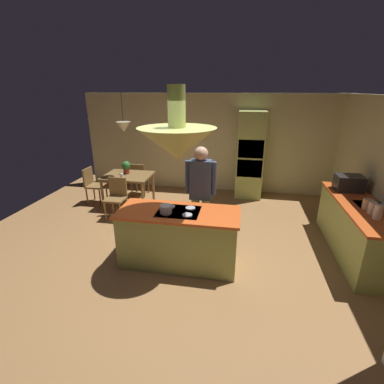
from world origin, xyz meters
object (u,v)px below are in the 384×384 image
object	(u,v)px
cooking_pot_on_cooktop	(166,209)
person_at_island	(201,190)
kitchen_island	(179,237)
canister_flour	(378,212)
dining_table	(128,179)
chair_at_corner	(93,183)
oven_tower	(250,156)
chair_facing_island	(117,195)
canister_tea	(367,204)
canister_sugar	(372,208)
cup_on_table	(122,176)
potted_plant_on_table	(126,167)
chair_by_back_wall	(138,177)
microwave_on_counter	(349,183)

from	to	relation	value
cooking_pot_on_cooktop	person_at_island	bearing A→B (deg)	63.39
kitchen_island	canister_flour	bearing A→B (deg)	4.92
dining_table	person_at_island	xyz separation A→B (m)	(1.94, -1.44, 0.36)
chair_at_corner	oven_tower	bearing A→B (deg)	-72.92
kitchen_island	chair_facing_island	bearing A→B (deg)	139.73
cooking_pot_on_cooktop	chair_at_corner	bearing A→B (deg)	137.81
canister_tea	canister_sugar	bearing A→B (deg)	-90.00
cup_on_table	canister_flour	distance (m)	4.87
person_at_island	chair_facing_island	distance (m)	2.15
oven_tower	canister_flour	bearing A→B (deg)	-59.88
kitchen_island	potted_plant_on_table	bearing A→B (deg)	128.73
chair_facing_island	chair_by_back_wall	xyz separation A→B (m)	(0.00, 1.32, 0.00)
dining_table	canister_flour	world-z (taller)	canister_flour
microwave_on_counter	cooking_pot_on_cooktop	xyz separation A→B (m)	(-3.00, -1.60, -0.06)
canister_tea	chair_by_back_wall	bearing A→B (deg)	154.60
person_at_island	canister_flour	xyz separation A→B (m)	(2.60, -0.42, -0.02)
person_at_island	cooking_pot_on_cooktop	size ratio (longest dim) A/B	9.82
person_at_island	canister_flour	bearing A→B (deg)	-9.16
cup_on_table	canister_flour	xyz separation A→B (m)	(4.58, -1.64, 0.20)
person_at_island	chair_by_back_wall	bearing A→B (deg)	132.76
dining_table	cooking_pot_on_cooktop	world-z (taller)	cooking_pot_on_cooktop
cup_on_table	chair_by_back_wall	bearing A→B (deg)	87.13
oven_tower	potted_plant_on_table	world-z (taller)	oven_tower
oven_tower	cup_on_table	bearing A→B (deg)	-154.40
chair_by_back_wall	chair_at_corner	distance (m)	1.13
chair_at_corner	canister_flour	size ratio (longest dim) A/B	4.06
kitchen_island	dining_table	distance (m)	2.71
kitchen_island	chair_facing_island	xyz separation A→B (m)	(-1.70, 1.44, 0.05)
oven_tower	cup_on_table	xyz separation A→B (m)	(-2.84, -1.36, -0.27)
chair_facing_island	canister_sugar	distance (m)	4.68
person_at_island	chair_at_corner	size ratio (longest dim) A/B	2.03
oven_tower	microwave_on_counter	world-z (taller)	oven_tower
potted_plant_on_table	cooking_pot_on_cooktop	distance (m)	2.83
kitchen_island	canister_tea	xyz separation A→B (m)	(2.84, 0.60, 0.53)
canister_sugar	chair_facing_island	bearing A→B (deg)	167.39
dining_table	canister_tea	distance (m)	4.79
dining_table	kitchen_island	bearing A→B (deg)	-51.01
kitchen_island	oven_tower	world-z (taller)	oven_tower
kitchen_island	canister_sugar	bearing A→B (deg)	8.50
chair_facing_island	potted_plant_on_table	distance (m)	0.87
canister_flour	canister_tea	xyz separation A→B (m)	(0.00, 0.36, -0.03)
person_at_island	microwave_on_counter	bearing A→B (deg)	17.14
oven_tower	person_at_island	distance (m)	2.72
kitchen_island	chair_facing_island	distance (m)	2.23
chair_by_back_wall	canister_tea	world-z (taller)	canister_tea
dining_table	microwave_on_counter	distance (m)	4.60
potted_plant_on_table	microwave_on_counter	bearing A→B (deg)	-9.04
chair_facing_island	cup_on_table	world-z (taller)	chair_facing_island
dining_table	oven_tower	bearing A→B (deg)	22.21
chair_by_back_wall	potted_plant_on_table	distance (m)	0.71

